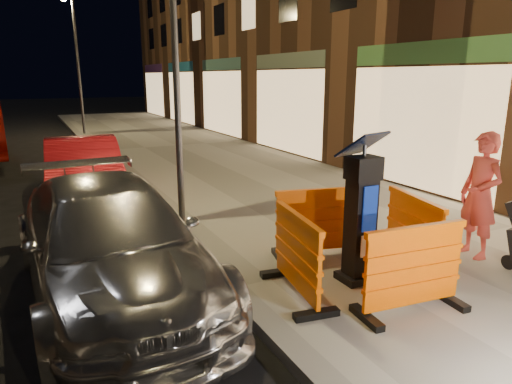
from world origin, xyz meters
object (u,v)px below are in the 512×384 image
barrier_back (318,223)px  car_silver (114,294)px  barrier_bldgside (413,232)px  car_red (87,202)px  parking_kiosk (361,213)px  barrier_kerbside (297,255)px  barrier_front (413,270)px  man (480,195)px

barrier_back → car_silver: bearing=-173.6°
barrier_bldgside → car_red: size_ratio=0.31×
parking_kiosk → car_silver: parking_kiosk is taller
parking_kiosk → barrier_kerbside: parking_kiosk is taller
car_silver → barrier_bldgside: bearing=-21.2°
barrier_back → barrier_bldgside: (0.95, -0.95, 0.00)m
barrier_front → barrier_bldgside: bearing=51.0°
barrier_kerbside → barrier_bldgside: same height
barrier_back → car_red: barrier_back is taller
barrier_bldgside → man: bearing=-82.0°
barrier_kerbside → car_silver: bearing=64.9°
barrier_back → car_red: (-2.69, 5.30, -0.67)m
barrier_kerbside → car_silver: barrier_kerbside is taller
barrier_front → barrier_bldgside: 1.34m
barrier_front → man: bearing=27.7°
barrier_back → barrier_bldgside: same height
parking_kiosk → barrier_kerbside: bearing=-169.0°
barrier_front → barrier_back: bearing=96.0°
car_red → man: 8.05m
barrier_back → parking_kiosk: bearing=-76.0°
barrier_front → barrier_kerbside: same height
barrier_back → barrier_bldgside: 1.34m
barrier_back → barrier_kerbside: 1.34m
parking_kiosk → barrier_bldgside: (0.95, 0.00, -0.41)m
barrier_kerbside → car_silver: size_ratio=0.26×
barrier_kerbside → car_red: barrier_kerbside is taller
barrier_bldgside → car_silver: (-3.88, 1.34, -0.67)m
man → car_red: bearing=-135.0°
barrier_back → barrier_kerbside: (-0.95, -0.95, 0.00)m
barrier_back → barrier_bldgside: size_ratio=1.00×
parking_kiosk → barrier_back: (0.00, 0.95, -0.41)m
barrier_back → man: man is taller
parking_kiosk → car_red: bearing=124.3°
barrier_front → car_red: barrier_front is taller
barrier_kerbside → man: size_ratio=0.71×
car_red → man: (4.82, -6.35, 1.09)m
car_silver → man: man is taller
barrier_bldgside → car_silver: 4.16m
barrier_kerbside → parking_kiosk: bearing=-81.0°
barrier_bldgside → man: man is taller
man → parking_kiosk: bearing=-85.0°
barrier_kerbside → man: man is taller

